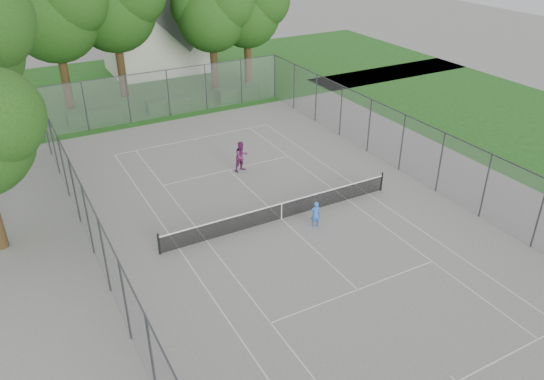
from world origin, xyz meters
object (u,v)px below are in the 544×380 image
girl_player (315,214)px  house (154,24)px  tennis_net (282,210)px  woman_player (242,156)px

girl_player → house: bearing=-80.4°
tennis_net → woman_player: woman_player is taller
house → girl_player: 31.18m
woman_player → girl_player: bearing=-99.4°
house → woman_player: size_ratio=5.81×
woman_player → house: bearing=70.8°
tennis_net → girl_player: size_ratio=9.38×
house → girl_player: (-2.02, -30.90, -3.65)m
house → girl_player: bearing=-93.7°
tennis_net → woman_player: size_ratio=6.94×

